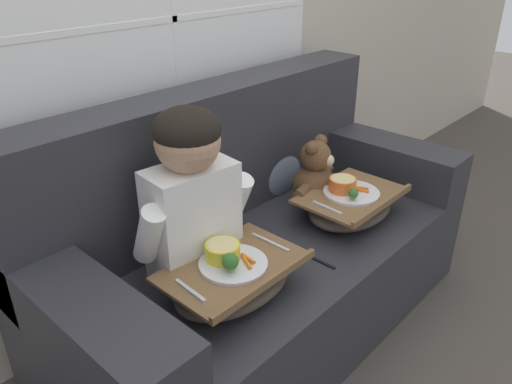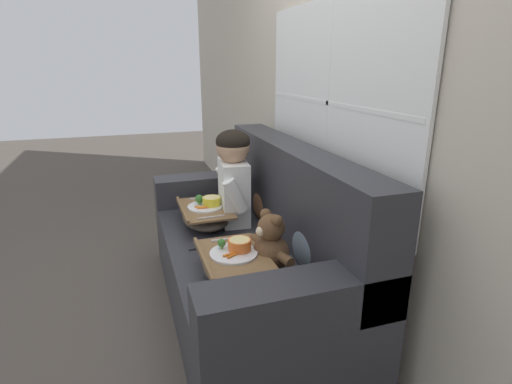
{
  "view_description": "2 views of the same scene",
  "coord_description": "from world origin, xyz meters",
  "px_view_note": "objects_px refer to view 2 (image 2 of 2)",
  "views": [
    {
      "loc": [
        -1.3,
        -1.13,
        1.53
      ],
      "look_at": [
        -0.01,
        0.06,
        0.65
      ],
      "focal_mm": 35.0,
      "sensor_mm": 36.0,
      "label": 1
    },
    {
      "loc": [
        2.07,
        -0.6,
        1.47
      ],
      "look_at": [
        -0.0,
        0.08,
        0.76
      ],
      "focal_mm": 28.0,
      "sensor_mm": 36.0,
      "label": 2
    }
  ],
  "objects_px": {
    "throw_pillow_behind_child": "(264,196)",
    "teddy_bear": "(270,246)",
    "child_figure": "(233,172)",
    "lap_tray_teddy": "(234,263)",
    "lap_tray_child": "(206,215)",
    "couch": "(254,255)",
    "throw_pillow_behind_teddy": "(309,237)"
  },
  "relations": [
    {
      "from": "lap_tray_child",
      "to": "lap_tray_teddy",
      "type": "bearing_deg",
      "value": -0.02
    },
    {
      "from": "lap_tray_teddy",
      "to": "child_figure",
      "type": "bearing_deg",
      "value": 164.68
    },
    {
      "from": "teddy_bear",
      "to": "lap_tray_teddy",
      "type": "relative_size",
      "value": 0.76
    },
    {
      "from": "lap_tray_child",
      "to": "child_figure",
      "type": "bearing_deg",
      "value": 89.85
    },
    {
      "from": "child_figure",
      "to": "lap_tray_child",
      "type": "bearing_deg",
      "value": -90.15
    },
    {
      "from": "throw_pillow_behind_teddy",
      "to": "lap_tray_child",
      "type": "distance_m",
      "value": 0.82
    },
    {
      "from": "throw_pillow_behind_child",
      "to": "lap_tray_teddy",
      "type": "distance_m",
      "value": 0.82
    },
    {
      "from": "throw_pillow_behind_child",
      "to": "teddy_bear",
      "type": "xyz_separation_m",
      "value": [
        0.71,
        -0.21,
        -0.02
      ]
    },
    {
      "from": "throw_pillow_behind_teddy",
      "to": "child_figure",
      "type": "xyz_separation_m",
      "value": [
        -0.71,
        -0.21,
        0.19
      ]
    },
    {
      "from": "couch",
      "to": "child_figure",
      "type": "bearing_deg",
      "value": -175.37
    },
    {
      "from": "throw_pillow_behind_child",
      "to": "child_figure",
      "type": "bearing_deg",
      "value": -90.03
    },
    {
      "from": "teddy_bear",
      "to": "couch",
      "type": "bearing_deg",
      "value": 174.87
    },
    {
      "from": "throw_pillow_behind_child",
      "to": "child_figure",
      "type": "xyz_separation_m",
      "value": [
        -0.0,
        -0.21,
        0.19
      ]
    },
    {
      "from": "lap_tray_child",
      "to": "lap_tray_teddy",
      "type": "distance_m",
      "value": 0.71
    },
    {
      "from": "throw_pillow_behind_child",
      "to": "teddy_bear",
      "type": "distance_m",
      "value": 0.74
    },
    {
      "from": "couch",
      "to": "throw_pillow_behind_teddy",
      "type": "bearing_deg",
      "value": 27.34
    },
    {
      "from": "throw_pillow_behind_child",
      "to": "teddy_bear",
      "type": "bearing_deg",
      "value": -16.86
    },
    {
      "from": "throw_pillow_behind_teddy",
      "to": "throw_pillow_behind_child",
      "type": "bearing_deg",
      "value": 180.0
    },
    {
      "from": "child_figure",
      "to": "lap_tray_teddy",
      "type": "xyz_separation_m",
      "value": [
        0.71,
        -0.19,
        -0.27
      ]
    },
    {
      "from": "couch",
      "to": "lap_tray_child",
      "type": "height_order",
      "value": "couch"
    },
    {
      "from": "lap_tray_teddy",
      "to": "teddy_bear",
      "type": "bearing_deg",
      "value": 89.33
    },
    {
      "from": "throw_pillow_behind_child",
      "to": "throw_pillow_behind_teddy",
      "type": "relative_size",
      "value": 0.97
    },
    {
      "from": "couch",
      "to": "teddy_bear",
      "type": "height_order",
      "value": "couch"
    },
    {
      "from": "couch",
      "to": "teddy_bear",
      "type": "distance_m",
      "value": 0.42
    },
    {
      "from": "lap_tray_child",
      "to": "teddy_bear",
      "type": "bearing_deg",
      "value": 15.0
    },
    {
      "from": "couch",
      "to": "child_figure",
      "type": "xyz_separation_m",
      "value": [
        -0.35,
        -0.03,
        0.43
      ]
    },
    {
      "from": "couch",
      "to": "teddy_bear",
      "type": "bearing_deg",
      "value": -5.13
    },
    {
      "from": "couch",
      "to": "throw_pillow_behind_child",
      "type": "distance_m",
      "value": 0.47
    },
    {
      "from": "couch",
      "to": "throw_pillow_behind_child",
      "type": "height_order",
      "value": "couch"
    },
    {
      "from": "lap_tray_child",
      "to": "throw_pillow_behind_teddy",
      "type": "bearing_deg",
      "value": 29.75
    },
    {
      "from": "child_figure",
      "to": "teddy_bear",
      "type": "relative_size",
      "value": 1.8
    },
    {
      "from": "teddy_bear",
      "to": "lap_tray_teddy",
      "type": "bearing_deg",
      "value": -90.67
    }
  ]
}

